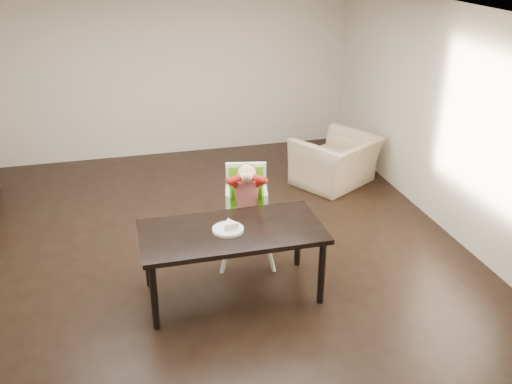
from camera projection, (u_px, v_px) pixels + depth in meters
ground at (207, 257)px, 6.56m from camera, size 7.00×7.00×0.00m
room_walls at (201, 100)px, 5.79m from camera, size 6.02×7.02×2.71m
dining_table at (232, 237)px, 5.62m from camera, size 1.80×0.90×0.75m
high_chair at (246, 192)px, 6.21m from camera, size 0.58×0.58×1.17m
plate at (229, 228)px, 5.56m from camera, size 0.40×0.40×0.09m
armchair at (336, 153)px, 8.26m from camera, size 1.31×1.18×0.96m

